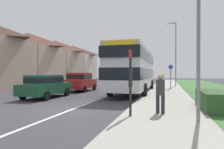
{
  "coord_description": "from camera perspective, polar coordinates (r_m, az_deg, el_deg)",
  "views": [
    {
      "loc": [
        4.32,
        -9.2,
        1.72
      ],
      "look_at": [
        0.62,
        4.62,
        1.6
      ],
      "focal_mm": 33.22,
      "sensor_mm": 36.0,
      "label": 1
    }
  ],
  "objects": [
    {
      "name": "parked_car_dark_green",
      "position": [
        14.89,
        -17.74,
        -2.83
      ],
      "size": [
        1.9,
        4.36,
        1.56
      ],
      "color": "#19472D",
      "rests_on": "ground_plane"
    },
    {
      "name": "roadside_hedge",
      "position": [
        10.32,
        26.12,
        -6.64
      ],
      "size": [
        1.1,
        3.2,
        0.9
      ],
      "primitive_type": "cube",
      "color": "#2D5128",
      "rests_on": "ground_plane"
    },
    {
      "name": "street_lamp_mid",
      "position": [
        26.01,
        16.93,
        6.4
      ],
      "size": [
        1.14,
        0.2,
        7.72
      ],
      "color": "slate",
      "rests_on": "ground_plane"
    },
    {
      "name": "pavement_near_side",
      "position": [
        15.29,
        14.53,
        -5.77
      ],
      "size": [
        3.2,
        68.0,
        0.12
      ],
      "primitive_type": "cube",
      "color": "#9E998E",
      "rests_on": "ground_plane"
    },
    {
      "name": "double_decker_bus",
      "position": [
        17.81,
        6.04,
        1.84
      ],
      "size": [
        2.8,
        11.39,
        3.7
      ],
      "color": "#BCBCC1",
      "rests_on": "ground_plane"
    },
    {
      "name": "bus_stop_sign",
      "position": [
        7.67,
        5.1,
        -0.87
      ],
      "size": [
        0.09,
        0.52,
        2.6
      ],
      "color": "black",
      "rests_on": "ground_plane"
    },
    {
      "name": "cycle_route_sign",
      "position": [
        21.37,
        15.83,
        -0.32
      ],
      "size": [
        0.44,
        0.08,
        2.52
      ],
      "color": "slate",
      "rests_on": "ground_plane"
    },
    {
      "name": "ground_plane",
      "position": [
        10.3,
        -10.14,
        -9.14
      ],
      "size": [
        120.0,
        120.0,
        0.0
      ],
      "primitive_type": "plane",
      "color": "#38383D"
    },
    {
      "name": "lane_marking_centre",
      "position": [
        17.81,
        0.89,
        -5.05
      ],
      "size": [
        0.14,
        60.0,
        0.01
      ],
      "primitive_type": "cube",
      "color": "silver",
      "rests_on": "ground_plane"
    },
    {
      "name": "pedestrian_at_stop",
      "position": [
        8.32,
        13.16,
        -4.67
      ],
      "size": [
        0.34,
        0.34,
        1.67
      ],
      "color": "#23232D",
      "rests_on": "ground_plane"
    },
    {
      "name": "pedestrian_walking_away",
      "position": [
        20.22,
        13.67,
        -1.64
      ],
      "size": [
        0.34,
        0.34,
        1.67
      ],
      "color": "#23232D",
      "rests_on": "ground_plane"
    },
    {
      "name": "house_terrace_far_side",
      "position": [
        32.37,
        -18.51,
        3.63
      ],
      "size": [
        7.66,
        26.88,
        7.02
      ],
      "color": "tan",
      "rests_on": "ground_plane"
    },
    {
      "name": "parked_car_red",
      "position": [
        19.55,
        -8.7,
        -1.81
      ],
      "size": [
        2.0,
        3.94,
        1.73
      ],
      "color": "#B21E1E",
      "rests_on": "ground_plane"
    }
  ]
}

